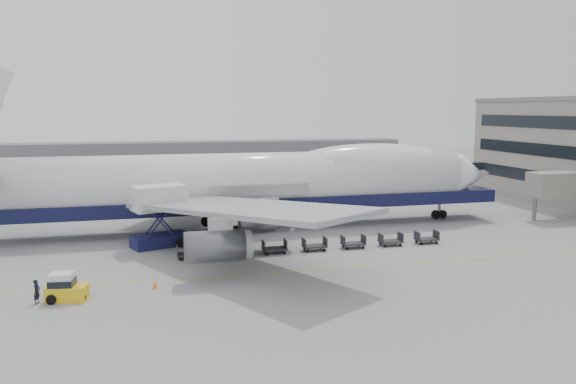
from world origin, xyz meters
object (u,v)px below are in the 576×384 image
object	(u,v)px
baggage_tug	(65,288)
ground_worker	(37,292)
airliner	(251,181)
catering_truck	(159,213)

from	to	relation	value
baggage_tug	ground_worker	distance (m)	1.89
airliner	baggage_tug	size ratio (longest dim) A/B	22.22
baggage_tug	ground_worker	xyz separation A→B (m)	(-1.88, -0.22, -0.03)
airliner	baggage_tug	world-z (taller)	airliner
catering_truck	baggage_tug	xyz separation A→B (m)	(-7.27, -15.05, -2.55)
ground_worker	baggage_tug	bearing A→B (deg)	-64.90
catering_truck	baggage_tug	distance (m)	16.91
catering_truck	baggage_tug	size ratio (longest dim) A/B	2.07
airliner	ground_worker	world-z (taller)	airliner
airliner	catering_truck	world-z (taller)	airliner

